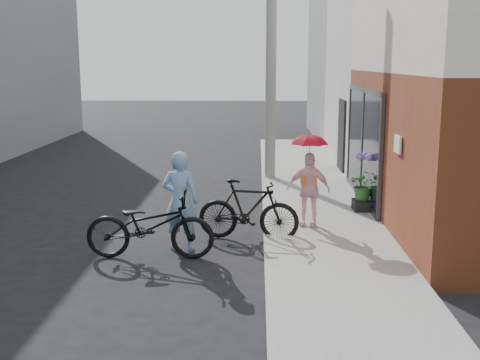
{
  "coord_description": "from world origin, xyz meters",
  "views": [
    {
      "loc": [
        0.76,
        -10.08,
        3.22
      ],
      "look_at": [
        0.45,
        0.6,
        1.1
      ],
      "focal_mm": 45.0,
      "sensor_mm": 36.0,
      "label": 1
    }
  ],
  "objects_px": {
    "utility_pole": "(271,50)",
    "bike_left": "(150,226)",
    "planter": "(363,205)",
    "bike_right": "(248,210)",
    "kimono_woman": "(308,189)",
    "officer": "(180,201)"
  },
  "relations": [
    {
      "from": "officer",
      "to": "kimono_woman",
      "type": "xyz_separation_m",
      "value": [
        2.29,
        1.23,
        -0.04
      ]
    },
    {
      "from": "officer",
      "to": "bike_left",
      "type": "relative_size",
      "value": 0.82
    },
    {
      "from": "officer",
      "to": "kimono_woman",
      "type": "height_order",
      "value": "officer"
    },
    {
      "from": "kimono_woman",
      "to": "planter",
      "type": "distance_m",
      "value": 1.86
    },
    {
      "from": "bike_left",
      "to": "planter",
      "type": "relative_size",
      "value": 5.04
    },
    {
      "from": "utility_pole",
      "to": "officer",
      "type": "xyz_separation_m",
      "value": [
        -1.65,
        -6.11,
        -2.63
      ]
    },
    {
      "from": "utility_pole",
      "to": "planter",
      "type": "xyz_separation_m",
      "value": [
        1.9,
        -3.66,
        -3.27
      ]
    },
    {
      "from": "utility_pole",
      "to": "bike_right",
      "type": "distance_m",
      "value": 6.22
    },
    {
      "from": "bike_right",
      "to": "planter",
      "type": "height_order",
      "value": "bike_right"
    },
    {
      "from": "officer",
      "to": "bike_right",
      "type": "height_order",
      "value": "officer"
    },
    {
      "from": "bike_left",
      "to": "planter",
      "type": "bearing_deg",
      "value": -53.92
    },
    {
      "from": "kimono_woman",
      "to": "bike_right",
      "type": "bearing_deg",
      "value": -136.74
    },
    {
      "from": "bike_right",
      "to": "officer",
      "type": "bearing_deg",
      "value": 128.32
    },
    {
      "from": "kimono_woman",
      "to": "planter",
      "type": "relative_size",
      "value": 3.36
    },
    {
      "from": "kimono_woman",
      "to": "utility_pole",
      "type": "bearing_deg",
      "value": 113.6
    },
    {
      "from": "utility_pole",
      "to": "bike_left",
      "type": "distance_m",
      "value": 7.5
    },
    {
      "from": "utility_pole",
      "to": "bike_right",
      "type": "height_order",
      "value": "utility_pole"
    },
    {
      "from": "utility_pole",
      "to": "officer",
      "type": "height_order",
      "value": "utility_pole"
    },
    {
      "from": "bike_right",
      "to": "utility_pole",
      "type": "bearing_deg",
      "value": 3.74
    },
    {
      "from": "kimono_woman",
      "to": "planter",
      "type": "height_order",
      "value": "kimono_woman"
    },
    {
      "from": "bike_right",
      "to": "kimono_woman",
      "type": "bearing_deg",
      "value": -54.01
    },
    {
      "from": "officer",
      "to": "planter",
      "type": "relative_size",
      "value": 4.13
    }
  ]
}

